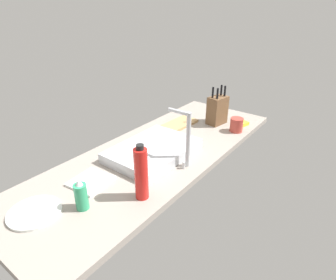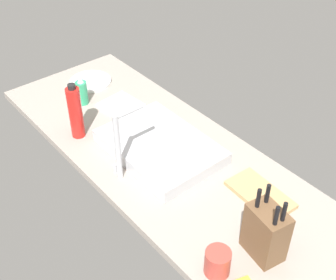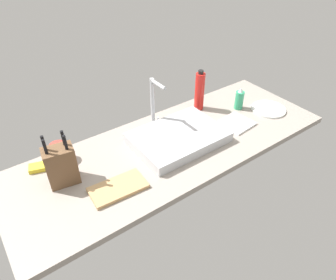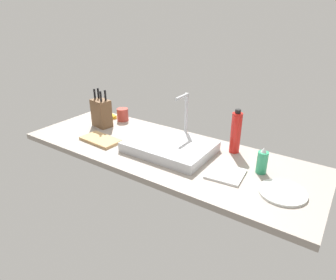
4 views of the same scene
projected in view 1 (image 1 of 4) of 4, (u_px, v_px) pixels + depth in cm
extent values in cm
cube|color=gray|center=(157.00, 154.00, 166.57)|extent=(184.69, 65.78, 3.50)
cube|color=#B7BABF|center=(153.00, 150.00, 161.33)|extent=(50.27, 35.82, 5.76)
cylinder|color=#B7BABF|center=(188.00, 140.00, 145.18)|extent=(2.40, 2.40, 30.56)
cylinder|color=#B7BABF|center=(179.00, 112.00, 142.20)|extent=(2.00, 12.49, 2.00)
cylinder|color=#B7BABF|center=(184.00, 165.00, 148.61)|extent=(1.60, 1.60, 4.00)
cube|color=brown|center=(217.00, 110.00, 199.92)|extent=(15.15, 11.41, 19.85)
cylinder|color=black|center=(221.00, 90.00, 197.34)|extent=(1.62, 1.62, 7.40)
cylinder|color=black|center=(225.00, 91.00, 195.39)|extent=(1.62, 1.62, 7.40)
cylinder|color=black|center=(213.00, 92.00, 192.56)|extent=(1.62, 1.62, 7.40)
cylinder|color=black|center=(217.00, 94.00, 190.14)|extent=(1.62, 1.62, 7.40)
cube|color=tan|center=(180.00, 123.00, 201.62)|extent=(27.08, 15.69, 1.80)
cylinder|color=#2D9966|center=(81.00, 197.00, 118.48)|extent=(5.53, 5.53, 11.95)
cone|color=silver|center=(79.00, 182.00, 115.19)|extent=(3.04, 3.04, 2.80)
cylinder|color=red|center=(141.00, 174.00, 122.53)|extent=(6.09, 6.09, 24.48)
cylinder|color=black|center=(140.00, 147.00, 116.59)|extent=(3.35, 3.35, 2.20)
cylinder|color=silver|center=(35.00, 212.00, 117.67)|extent=(22.00, 22.00, 1.20)
cube|color=white|center=(91.00, 181.00, 137.89)|extent=(19.66, 19.10, 1.20)
cylinder|color=#B23D33|center=(236.00, 125.00, 189.81)|extent=(8.60, 8.60, 9.49)
cube|color=yellow|center=(242.00, 124.00, 200.55)|extent=(10.40, 8.45, 2.40)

